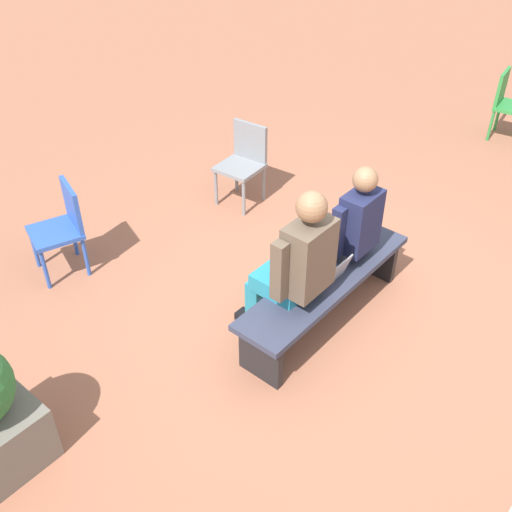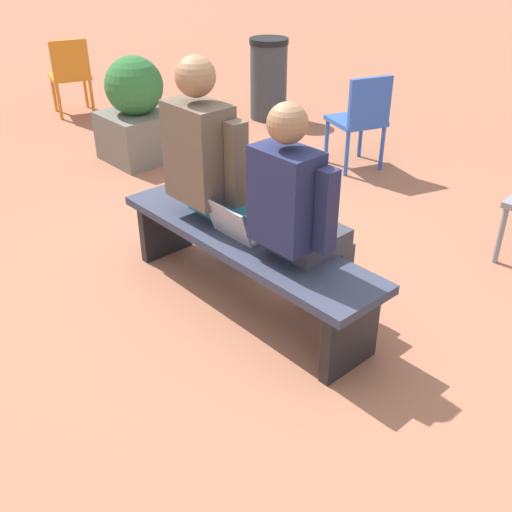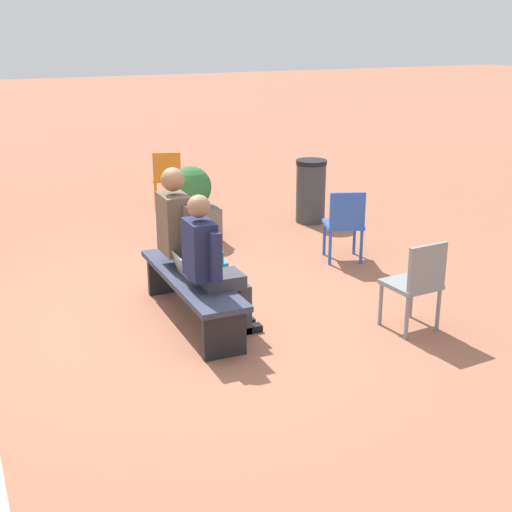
% 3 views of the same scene
% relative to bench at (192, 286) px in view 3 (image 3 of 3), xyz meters
% --- Properties ---
extents(ground_plane, '(60.00, 60.00, 0.00)m').
position_rel_bench_xyz_m(ground_plane, '(-0.04, 0.06, -0.35)').
color(ground_plane, '#9E6047').
extents(bench, '(1.80, 0.44, 0.45)m').
position_rel_bench_xyz_m(bench, '(0.00, 0.00, 0.00)').
color(bench, '#33384C').
rests_on(bench, ground).
extents(person_student, '(0.51, 0.64, 1.28)m').
position_rel_bench_xyz_m(person_student, '(-0.36, -0.06, 0.34)').
color(person_student, '#383842').
rests_on(person_student, ground).
extents(person_adult, '(0.57, 0.72, 1.39)m').
position_rel_bench_xyz_m(person_adult, '(0.33, -0.07, 0.38)').
color(person_adult, teal).
rests_on(person_adult, ground).
extents(laptop, '(0.32, 0.29, 0.21)m').
position_rel_bench_xyz_m(laptop, '(0.02, 0.01, 0.15)').
color(laptop, '#9EA0A5').
rests_on(laptop, bench).
extents(plastic_chair_far_left, '(0.52, 0.52, 0.84)m').
position_rel_bench_xyz_m(plastic_chair_far_left, '(4.14, -1.06, 0.13)').
color(plastic_chair_far_left, orange).
rests_on(plastic_chair_far_left, ground).
extents(plastic_chair_foreground, '(0.46, 0.46, 0.84)m').
position_rel_bench_xyz_m(plastic_chair_foreground, '(-1.01, -1.74, 0.13)').
color(plastic_chair_foreground, gray).
rests_on(plastic_chair_foreground, ground).
extents(plastic_chair_mid_courtyard, '(0.53, 0.53, 0.84)m').
position_rel_bench_xyz_m(plastic_chair_mid_courtyard, '(0.92, -2.16, 0.13)').
color(plastic_chair_mid_courtyard, '#2D56B7').
rests_on(plastic_chair_mid_courtyard, ground).
extents(planter, '(0.60, 0.60, 0.94)m').
position_rel_bench_xyz_m(planter, '(2.45, -0.85, 0.08)').
color(planter, '#6B665B').
rests_on(planter, ground).
extents(litter_bin, '(0.42, 0.42, 0.86)m').
position_rel_bench_xyz_m(litter_bin, '(2.59, -2.62, 0.08)').
color(litter_bin, '#383D42').
rests_on(litter_bin, ground).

